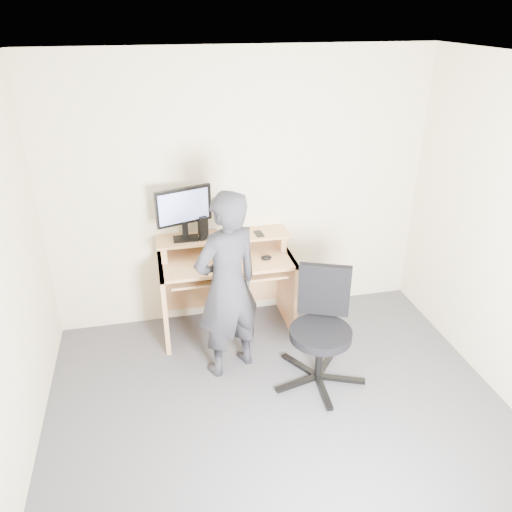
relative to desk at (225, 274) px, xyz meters
name	(u,v)px	position (x,y,z in m)	size (l,w,h in m)	color
ground	(289,438)	(0.20, -1.53, -0.55)	(3.50, 3.50, 0.00)	#4A4A4F
back_wall	(241,193)	(0.20, 0.22, 0.70)	(3.50, 0.02, 2.50)	beige
ceiling	(305,68)	(0.20, -1.53, 1.95)	(3.50, 3.50, 0.02)	white
desk	(225,274)	(0.00, 0.00, 0.00)	(1.20, 0.60, 0.91)	tan
monitor	(184,209)	(-0.33, 0.05, 0.65)	(0.49, 0.19, 0.48)	black
external_drive	(203,226)	(-0.17, 0.09, 0.46)	(0.07, 0.13, 0.20)	black
travel_mug	(239,225)	(0.15, 0.07, 0.45)	(0.08, 0.08, 0.18)	#BABABF
smartphone	(259,234)	(0.33, 0.03, 0.37)	(0.07, 0.13, 0.01)	black
charger	(202,238)	(-0.20, 0.01, 0.38)	(0.04, 0.04, 0.04)	black
headphones	(211,232)	(-0.10, 0.15, 0.37)	(0.16, 0.16, 0.02)	silver
keyboard	(223,272)	(-0.04, -0.17, 0.12)	(0.46, 0.18, 0.03)	black
mouse	(266,258)	(0.35, -0.18, 0.22)	(0.10, 0.06, 0.04)	black
office_chair	(322,323)	(0.63, -0.91, -0.04)	(0.74, 0.73, 0.94)	black
person	(227,286)	(-0.08, -0.65, 0.25)	(0.58, 0.38, 1.59)	black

